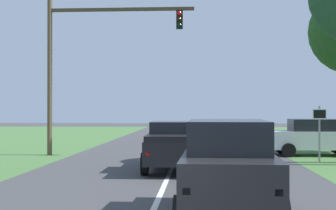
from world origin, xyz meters
The scene contains 6 objects.
ground_plane centered at (0.00, 9.32, 0.00)m, with size 120.00×120.00×0.00m, color #424244.
red_suv_near centered at (1.68, 3.72, 1.08)m, with size 2.24×4.50×2.10m.
pickup_truck_lead centered at (0.18, 11.63, 0.96)m, with size 2.40×5.32×1.86m.
traffic_light centered at (-4.55, 17.08, 5.20)m, with size 7.40×0.40×7.90m.
keep_moving_sign centered at (6.29, 14.45, 1.58)m, with size 0.60×0.09×2.46m.
crossing_suv_far centered at (6.86, 17.73, 0.95)m, with size 4.62×2.16×1.82m.
Camera 1 is at (1.03, -6.84, 2.36)m, focal length 51.74 mm.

